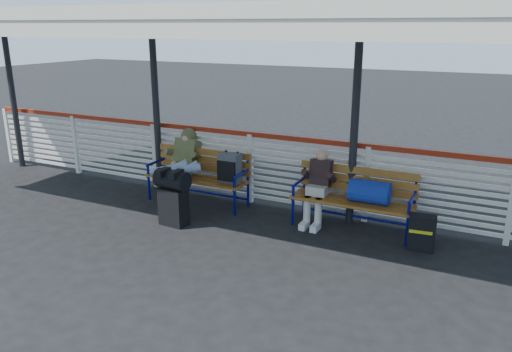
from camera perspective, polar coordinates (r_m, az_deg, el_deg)
The scene contains 9 objects.
ground at distance 7.16m, azimuth -7.59°, elevation -7.56°, with size 60.00×60.00×0.00m, color black.
fence at distance 8.47m, azimuth -0.65°, elevation 1.25°, with size 12.08×0.08×1.24m.
canopy at distance 7.26m, azimuth -4.59°, elevation 17.60°, with size 12.60×3.60×3.16m.
luggage_stack at distance 7.65m, azimuth -9.47°, elevation -2.19°, with size 0.55×0.34×0.87m.
bench_left at distance 8.41m, azimuth -5.31°, elevation 0.67°, with size 1.80×0.56×0.96m.
bench_right at distance 7.46m, azimuth 11.97°, elevation -1.85°, with size 1.80×0.56×0.92m.
traveler_man at distance 8.30m, azimuth -8.76°, elevation 1.16°, with size 0.93×1.64×0.77m.
companion_person at distance 7.63m, azimuth 7.07°, elevation -1.16°, with size 0.32×0.66×1.15m.
suitcase_side at distance 7.15m, azimuth 18.40°, elevation -6.18°, with size 0.38×0.25×0.50m.
Camera 1 is at (3.70, -5.37, 2.94)m, focal length 35.00 mm.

